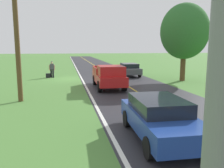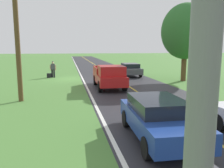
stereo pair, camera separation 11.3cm
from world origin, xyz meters
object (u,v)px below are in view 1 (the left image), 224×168
at_px(tree_far_side_near, 184,32).
at_px(sedan_near_oncoming, 129,69).
at_px(utility_pole_roadside, 16,28).
at_px(sedan_ahead_same_lane, 160,117).
at_px(hitchhiker_walking, 52,68).
at_px(suitcase_carried, 48,76).
at_px(pickup_truck_passing, 109,76).

relative_size(tree_far_side_near, sedan_near_oncoming, 1.62).
height_order(tree_far_side_near, utility_pole_roadside, utility_pole_roadside).
bearing_deg(sedan_ahead_same_lane, tree_far_side_near, -121.06).
bearing_deg(utility_pole_roadside, sedan_near_oncoming, -131.96).
xyz_separation_m(hitchhiker_walking, suitcase_carried, (0.42, 0.08, -0.75)).
height_order(tree_far_side_near, sedan_near_oncoming, tree_far_side_near).
height_order(suitcase_carried, tree_far_side_near, tree_far_side_near).
bearing_deg(utility_pole_roadside, pickup_truck_passing, -150.47).
bearing_deg(tree_far_side_near, suitcase_carried, -20.56).
bearing_deg(tree_far_side_near, pickup_truck_passing, 18.92).
distance_m(tree_far_side_near, utility_pole_roadside, 14.91).
height_order(sedan_near_oncoming, sedan_ahead_same_lane, same).
height_order(pickup_truck_passing, tree_far_side_near, tree_far_side_near).
distance_m(suitcase_carried, tree_far_side_near, 14.37).
height_order(suitcase_carried, sedan_near_oncoming, sedan_near_oncoming).
relative_size(hitchhiker_walking, suitcase_carried, 3.80).
height_order(tree_far_side_near, sedan_ahead_same_lane, tree_far_side_near).
bearing_deg(hitchhiker_walking, sedan_ahead_same_lane, 104.56).
bearing_deg(pickup_truck_passing, hitchhiker_walking, -57.87).
distance_m(pickup_truck_passing, tree_far_side_near, 8.90).
distance_m(pickup_truck_passing, sedan_ahead_same_lane, 10.28).
bearing_deg(hitchhiker_walking, tree_far_side_near, 158.49).
bearing_deg(tree_far_side_near, sedan_ahead_same_lane, 58.94).
bearing_deg(suitcase_carried, hitchhiker_walking, 100.86).
height_order(hitchhiker_walking, pickup_truck_passing, pickup_truck_passing).
relative_size(tree_far_side_near, sedan_ahead_same_lane, 1.62).
distance_m(hitchhiker_walking, sedan_near_oncoming, 8.39).
relative_size(suitcase_carried, utility_pole_roadside, 0.05).
xyz_separation_m(suitcase_carried, tree_far_side_near, (-12.81, 4.81, 4.40)).
distance_m(hitchhiker_walking, tree_far_side_near, 13.81).
distance_m(sedan_near_oncoming, utility_pole_roadside, 14.81).
bearing_deg(sedan_ahead_same_lane, hitchhiker_walking, -75.44).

